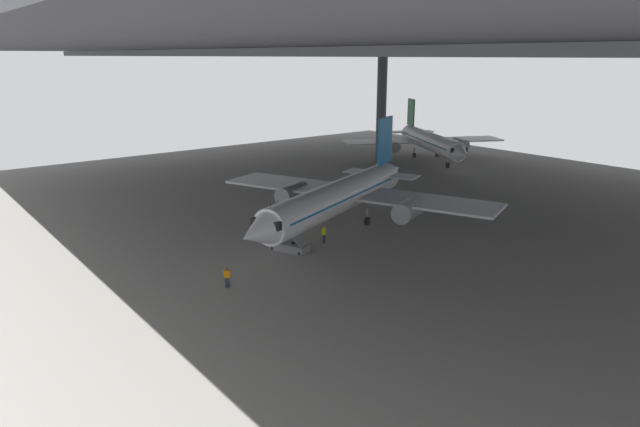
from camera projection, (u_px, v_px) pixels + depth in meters
name	position (u px, v px, depth m)	size (l,w,h in m)	color
ground_plane	(346.00, 224.00, 59.70)	(110.00, 110.00, 0.00)	gray
hangar_structure	(441.00, 44.00, 62.97)	(121.00, 99.00, 19.07)	#4C4F54
airplane_main	(340.00, 196.00, 58.10)	(30.96, 31.05, 10.31)	white
boarding_stairs	(289.00, 243.00, 51.51)	(4.20, 2.76, 4.42)	slate
crew_worker_near_nose	(227.00, 276.00, 43.08)	(0.35, 0.51, 1.68)	#232838
crew_worker_by_stairs	(324.00, 233.00, 53.36)	(0.27, 0.54, 1.72)	#232838
airplane_distant	(430.00, 141.00, 96.18)	(27.03, 27.25, 9.46)	white
baggage_tug	(332.00, 197.00, 68.95)	(2.18, 2.50, 0.90)	yellow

